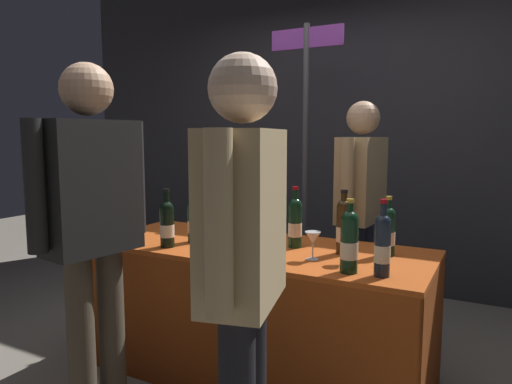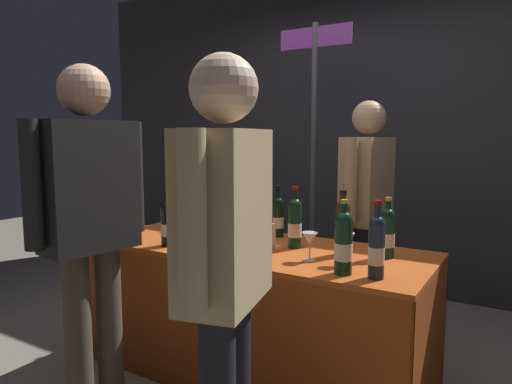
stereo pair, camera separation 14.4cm
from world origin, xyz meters
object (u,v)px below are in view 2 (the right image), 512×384
Objects in this scene: wine_glass_near_vendor at (346,241)px; wine_glass_mid at (310,239)px; vendor_presenter at (367,199)px; taster_foreground_right at (89,213)px; tasting_table at (256,284)px; featured_wine_bottle at (342,227)px; booth_signpost at (314,137)px; display_bottle_0 at (278,216)px.

wine_glass_near_vendor is 0.18m from wine_glass_mid.
taster_foreground_right is (-0.79, -1.54, 0.06)m from vendor_presenter.
taster_foreground_right is (-0.42, -0.77, 0.47)m from tasting_table.
featured_wine_bottle is 2.40× the size of wine_glass_mid.
tasting_table is 1.41m from booth_signpost.
featured_wine_bottle is at bearing 61.92° from wine_glass_mid.
vendor_presenter is at bearing 90.67° from wine_glass_mid.
wine_glass_mid is at bearing -17.87° from tasting_table.
booth_signpost is at bearing 120.70° from wine_glass_near_vendor.
booth_signpost reaches higher than wine_glass_mid.
wine_glass_mid is 1.46m from booth_signpost.
taster_foreground_right is at bearing -140.91° from wine_glass_mid.
featured_wine_bottle is at bearing 117.38° from wine_glass_near_vendor.
tasting_table is at bearing 170.31° from wine_glass_near_vendor.
display_bottle_0 reaches higher than tasting_table.
featured_wine_bottle is 0.21× the size of vendor_presenter.
taster_foreground_right reaches higher than featured_wine_bottle.
tasting_table is 0.52m from wine_glass_mid.
wine_glass_near_vendor is at bearing -32.93° from display_bottle_0.
tasting_table is 6.05× the size of display_bottle_0.
display_bottle_0 is at bearing -12.38° from taster_foreground_right.
taster_foreground_right is (-0.89, -0.83, 0.11)m from featured_wine_bottle.
wine_glass_near_vendor is 1.19m from taster_foreground_right.
wine_glass_mid reaches higher than tasting_table.
display_bottle_0 is at bearing 134.68° from wine_glass_mid.
featured_wine_bottle is at bearing -23.65° from display_bottle_0.
vendor_presenter is at bearing 52.88° from display_bottle_0.
tasting_table is at bearing -81.32° from booth_signpost.
vendor_presenter reaches higher than wine_glass_mid.
booth_signpost is at bearing 113.78° from wine_glass_mid.
vendor_presenter is at bearing -33.63° from booth_signpost.
vendor_presenter reaches higher than tasting_table.
tasting_table is 5.65× the size of featured_wine_bottle.
wine_glass_near_vendor is 0.07× the size of booth_signpost.
taster_foreground_right is at bearing -111.34° from display_bottle_0.
vendor_presenter reaches higher than featured_wine_bottle.
booth_signpost is (-0.55, 1.26, 0.49)m from wine_glass_mid.
vendor_presenter is (0.38, 0.50, 0.07)m from display_bottle_0.
taster_foreground_right reaches higher than wine_glass_near_vendor.
taster_foreground_right reaches higher than display_bottle_0.
display_bottle_0 is at bearing 156.35° from featured_wine_bottle.
wine_glass_near_vendor is (0.08, -0.15, -0.04)m from featured_wine_bottle.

